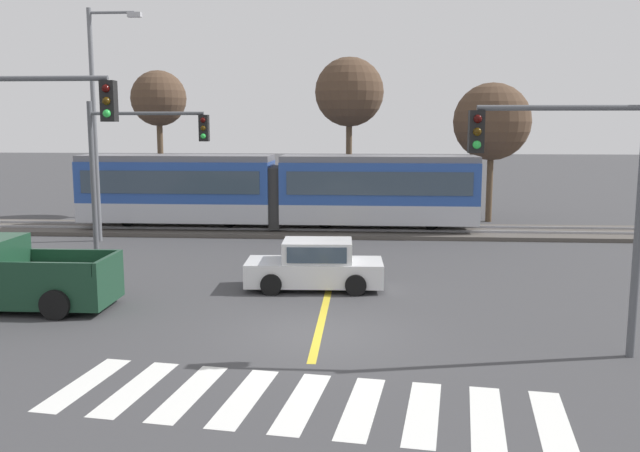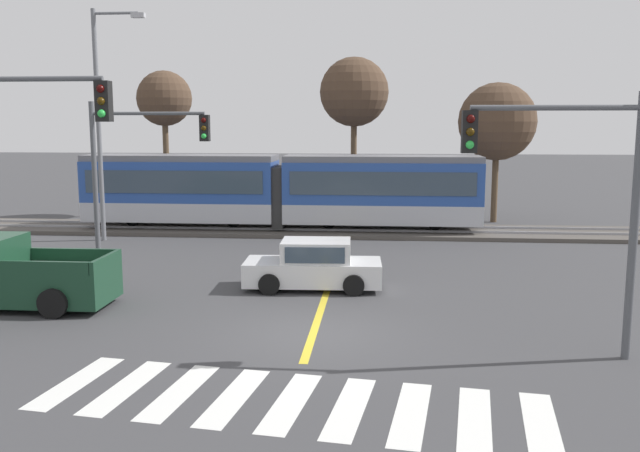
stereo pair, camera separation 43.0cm
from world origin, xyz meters
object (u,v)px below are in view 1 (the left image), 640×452
object	(u,v)px
traffic_light_near_left	(12,158)
bare_tree_west	(349,93)
street_lamp_west	(98,113)
pickup_truck	(11,278)
bare_tree_east	(492,122)
light_rail_tram	(277,189)
sedan_crossing	(315,266)
bare_tree_far_west	(159,100)
traffic_light_near_right	(580,182)
traffic_light_mid_left	(133,158)

from	to	relation	value
traffic_light_near_left	bare_tree_west	xyz separation A→B (m)	(7.01, 21.59, 2.39)
street_lamp_west	bare_tree_west	size ratio (longest dim) A/B	1.15
pickup_truck	bare_tree_west	distance (m)	21.61
bare_tree_west	bare_tree_east	xyz separation A→B (m)	(7.33, -0.91, -1.53)
light_rail_tram	sedan_crossing	xyz separation A→B (m)	(2.65, -10.97, -1.35)
pickup_truck	bare_tree_far_west	distance (m)	19.80
pickup_truck	bare_tree_west	bearing A→B (deg)	65.12
traffic_light_near_right	bare_tree_east	bearing A→B (deg)	85.08
bare_tree_east	pickup_truck	bearing A→B (deg)	-131.83
light_rail_tram	bare_tree_far_west	xyz separation A→B (m)	(-7.11, 5.13, 4.30)
traffic_light_mid_left	traffic_light_near_right	world-z (taller)	traffic_light_mid_left
sedan_crossing	traffic_light_near_right	size ratio (longest dim) A/B	0.74
traffic_light_mid_left	street_lamp_west	size ratio (longest dim) A/B	0.59
traffic_light_near_left	bare_tree_far_west	size ratio (longest dim) A/B	0.83
street_lamp_west	bare_tree_west	world-z (taller)	street_lamp_west
traffic_light_mid_left	bare_tree_west	bearing A→B (deg)	62.05
traffic_light_near_right	street_lamp_west	world-z (taller)	street_lamp_west
light_rail_tram	bare_tree_west	size ratio (longest dim) A/B	2.16
pickup_truck	traffic_light_near_right	xyz separation A→B (m)	(14.29, -2.85, 3.00)
pickup_truck	bare_tree_east	xyz separation A→B (m)	(16.09, 17.97, 4.30)
traffic_light_mid_left	bare_tree_far_west	xyz separation A→B (m)	(-3.22, 13.47, 2.45)
light_rail_tram	sedan_crossing	distance (m)	11.37
traffic_light_near_left	bare_tree_east	xyz separation A→B (m)	(14.34, 20.68, 0.86)
traffic_light_mid_left	pickup_truck	bearing A→B (deg)	-106.74
traffic_light_near_left	traffic_light_near_right	xyz separation A→B (m)	(12.55, -0.13, -0.45)
pickup_truck	street_lamp_west	distance (m)	11.87
sedan_crossing	traffic_light_near_right	distance (m)	8.92
sedan_crossing	bare_tree_east	size ratio (longest dim) A/B	0.60
traffic_light_near_right	sedan_crossing	bearing A→B (deg)	136.95
light_rail_tram	pickup_truck	distance (m)	14.94
light_rail_tram	street_lamp_west	size ratio (longest dim) A/B	1.88
light_rail_tram	pickup_truck	world-z (taller)	light_rail_tram
pickup_truck	bare_tree_far_west	xyz separation A→B (m)	(-1.57, 18.95, 5.51)
light_rail_tram	traffic_light_near_left	size ratio (longest dim) A/B	2.81
light_rail_tram	bare_tree_far_west	bearing A→B (deg)	144.21
bare_tree_west	pickup_truck	bearing A→B (deg)	-114.88
light_rail_tram	street_lamp_west	distance (m)	8.55
traffic_light_near_right	light_rail_tram	bearing A→B (deg)	117.71
traffic_light_near_left	traffic_light_mid_left	bearing A→B (deg)	90.65
light_rail_tram	traffic_light_mid_left	size ratio (longest dim) A/B	3.17
traffic_light_near_left	bare_tree_west	world-z (taller)	bare_tree_west
traffic_light_near_left	traffic_light_mid_left	xyz separation A→B (m)	(-0.09, 8.19, -0.39)
pickup_truck	traffic_light_mid_left	bearing A→B (deg)	73.26
traffic_light_near_left	street_lamp_west	distance (m)	13.97
bare_tree_west	bare_tree_east	distance (m)	7.54
street_lamp_west	pickup_truck	bearing A→B (deg)	-81.24
pickup_truck	bare_tree_east	world-z (taller)	bare_tree_east
pickup_truck	bare_tree_west	size ratio (longest dim) A/B	0.63
traffic_light_mid_left	bare_tree_far_west	distance (m)	14.07
street_lamp_west	bare_tree_far_west	bearing A→B (deg)	89.39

